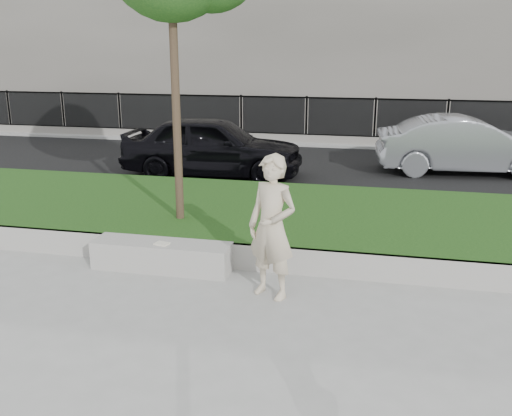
% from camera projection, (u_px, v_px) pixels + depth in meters
% --- Properties ---
extents(ground, '(90.00, 90.00, 0.00)m').
position_uv_depth(ground, '(228.00, 299.00, 7.50)').
color(ground, gray).
rests_on(ground, ground).
extents(grass_bank, '(34.00, 4.00, 0.40)m').
position_uv_depth(grass_bank, '(271.00, 219.00, 10.26)').
color(grass_bank, black).
rests_on(grass_bank, ground).
extents(grass_kerb, '(34.00, 0.08, 0.40)m').
position_uv_depth(grass_kerb, '(246.00, 257.00, 8.42)').
color(grass_kerb, gray).
rests_on(grass_kerb, ground).
extents(street, '(34.00, 7.00, 0.04)m').
position_uv_depth(street, '(310.00, 167.00, 15.47)').
color(street, black).
rests_on(street, ground).
extents(far_pavement, '(34.00, 3.00, 0.12)m').
position_uv_depth(far_pavement, '(327.00, 140.00, 19.68)').
color(far_pavement, gray).
rests_on(far_pavement, ground).
extents(iron_fence, '(32.00, 0.30, 1.50)m').
position_uv_depth(iron_fence, '(324.00, 130.00, 18.60)').
color(iron_fence, slate).
rests_on(iron_fence, far_pavement).
extents(building_facade, '(34.00, 10.00, 10.00)m').
position_uv_depth(building_facade, '(347.00, 2.00, 24.88)').
color(building_facade, '#5E5A52').
rests_on(building_facade, ground).
extents(stone_bench, '(2.07, 0.52, 0.42)m').
position_uv_depth(stone_bench, '(162.00, 256.00, 8.45)').
color(stone_bench, gray).
rests_on(stone_bench, ground).
extents(man, '(0.82, 0.70, 1.91)m').
position_uv_depth(man, '(272.00, 227.00, 7.36)').
color(man, beige).
rests_on(man, ground).
extents(book, '(0.23, 0.19, 0.02)m').
position_uv_depth(book, '(162.00, 244.00, 8.29)').
color(book, silver).
rests_on(book, stone_bench).
extents(car_dark, '(4.53, 1.97, 1.52)m').
position_uv_depth(car_dark, '(213.00, 146.00, 14.14)').
color(car_dark, black).
rests_on(car_dark, street).
extents(car_silver, '(4.53, 1.96, 1.45)m').
position_uv_depth(car_silver, '(466.00, 145.00, 14.45)').
color(car_silver, gray).
rests_on(car_silver, street).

